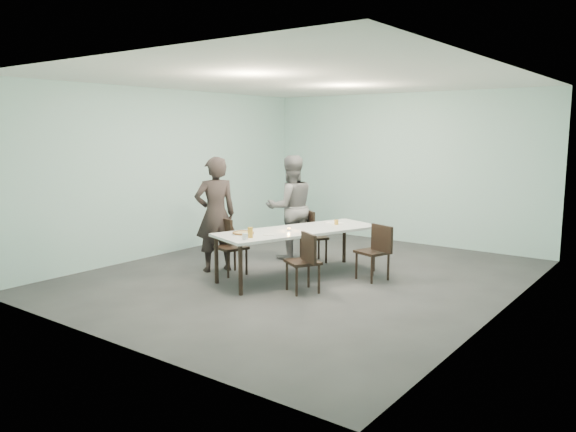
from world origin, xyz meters
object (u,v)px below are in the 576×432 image
Objects in this scene: chair_far_right at (376,248)px; side_plate at (269,234)px; tealight at (289,230)px; diner_far at (291,207)px; chair_far_left at (312,232)px; amber_tumbler at (336,222)px; diner_near at (215,214)px; chair_near_left at (229,242)px; chair_near_right at (305,258)px; table at (298,233)px; pizza at (243,233)px; water_tumbler at (245,236)px; beer_glass at (250,232)px.

chair_far_right is 1.64m from side_plate.
diner_far is at bearing 125.37° from tealight.
chair_far_left reaches higher than amber_tumbler.
chair_far_right is at bearing 33.02° from tealight.
diner_near is 23.12× the size of amber_tumbler.
chair_near_left is 4.83× the size of side_plate.
side_plate is (0.95, -0.15, 0.25)m from chair_near_left.
side_plate is (-1.15, -1.15, 0.25)m from chair_far_right.
amber_tumbler reaches higher than tealight.
chair_far_left is 1.00× the size of chair_near_right.
pizza is at bearing -115.87° from table.
water_tumbler is 0.91m from tealight.
diner_far is (-1.46, 1.63, 0.41)m from chair_near_right.
chair_far_left is at bearing 102.89° from side_plate.
chair_far_left is 0.58m from diner_far.
chair_near_right is at bearing 21.23° from beer_glass.
chair_near_right is 1.05m from pizza.
tealight is at bearing -36.84° from chair_far_left.
diner_far reaches higher than chair_near_right.
chair_near_right is 0.47× the size of diner_near.
tealight is (0.82, -1.16, -0.14)m from diner_far.
tealight reaches higher than pizza.
chair_near_left is 10.88× the size of amber_tumbler.
table is 3.16× the size of chair_near_left.
amber_tumbler is (0.69, -0.30, 0.29)m from chair_far_left.
amber_tumbler is at bearing 67.92° from pizza.
diner_near is 12.33× the size of beer_glass.
side_plate is at bearing -42.76° from chair_far_left.
chair_far_left is 1.72m from side_plate.
tealight reaches higher than side_plate.
beer_glass reaches higher than table.
chair_near_right is (1.05, -1.70, 0.00)m from chair_far_left.
diner_near reaches higher than chair_near_left.
chair_far_right is at bearing 44.88° from side_plate.
diner_far is (-0.86, 0.96, 0.22)m from table.
tealight is (0.08, 0.91, -0.02)m from water_tumbler.
water_tumbler is (0.34, -2.14, 0.29)m from chair_far_left.
chair_far_right is at bearing 25.94° from table.
side_plate is 3.21× the size of tealight.
beer_glass is at bearing -103.10° from side_plate.
beer_glass is (-0.15, -0.95, 0.13)m from table.
chair_far_left is at bearing 84.75° from chair_near_left.
chair_far_right reaches higher than amber_tumbler.
diner_near is 1.24m from beer_glass.
diner_far is 20.33× the size of water_tumbler.
tealight reaches higher than table.
diner_far is 32.67× the size of tealight.
chair_near_right is at bearing -23.85° from chair_far_left.
tealight is at bearing 84.53° from side_plate.
chair_near_left is 1.61m from chair_far_left.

